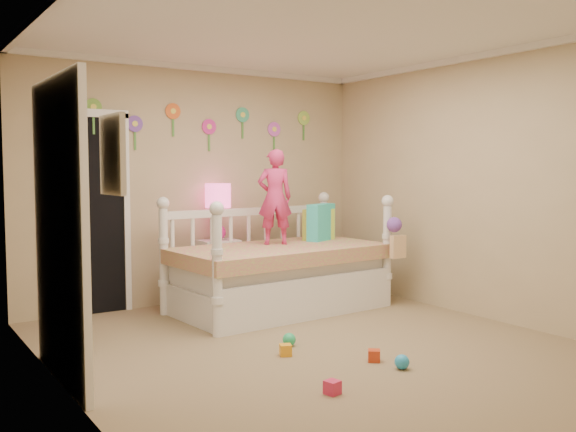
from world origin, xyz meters
TOP-DOWN VIEW (x-y plane):
  - floor at (0.00, 0.00)m, footprint 4.00×4.50m
  - ceiling at (0.00, 0.00)m, footprint 4.00×4.50m
  - back_wall at (0.00, 2.25)m, footprint 4.00×0.01m
  - left_wall at (-2.00, 0.00)m, footprint 0.01×4.50m
  - right_wall at (2.00, 0.00)m, footprint 0.01×4.50m
  - crown_molding at (0.00, 0.00)m, footprint 4.00×4.50m
  - daybed at (0.48, 1.36)m, footprint 2.31×1.35m
  - pillow_turquoise at (1.16, 1.54)m, footprint 0.43×0.30m
  - pillow_lime at (1.15, 1.58)m, footprint 0.38×0.17m
  - child at (0.52, 1.50)m, footprint 0.43×0.36m
  - nightstand at (0.14, 2.07)m, footprint 0.42×0.32m
  - table_lamp at (0.14, 2.07)m, footprint 0.28×0.28m
  - closet_doorway at (-1.25, 2.23)m, footprint 0.90×0.04m
  - flower_decals at (-0.09, 2.24)m, footprint 3.40×0.02m
  - mirror_closet at (-1.96, 0.30)m, footprint 0.07×1.30m
  - wall_picture at (-1.97, -0.90)m, footprint 0.05×0.34m
  - hanging_bag at (1.55, 0.75)m, footprint 0.20×0.16m
  - toy_scatter at (-0.17, -0.39)m, footprint 0.99×1.41m

SIDE VIEW (x-z plane):
  - floor at x=0.00m, z-range -0.01..0.01m
  - toy_scatter at x=-0.17m, z-range 0.00..0.11m
  - nightstand at x=0.14m, z-range 0.00..0.69m
  - daybed at x=0.48m, z-range 0.00..1.21m
  - hanging_bag at x=1.55m, z-range 0.56..0.92m
  - pillow_lime at x=1.15m, z-range 0.67..1.02m
  - pillow_turquoise at x=1.16m, z-range 0.67..1.08m
  - closet_doorway at x=-1.25m, z-range 0.00..2.07m
  - mirror_closet at x=-1.96m, z-range 0.00..2.10m
  - table_lamp at x=0.14m, z-range 0.79..1.41m
  - child at x=0.52m, z-range 0.67..1.68m
  - back_wall at x=0.00m, z-range 0.00..2.60m
  - left_wall at x=-2.00m, z-range 0.00..2.60m
  - right_wall at x=2.00m, z-range 0.00..2.60m
  - wall_picture at x=-1.97m, z-range 1.34..1.76m
  - flower_decals at x=-0.09m, z-range 1.69..2.19m
  - crown_molding at x=0.00m, z-range 2.54..2.60m
  - ceiling at x=0.00m, z-range 2.60..2.60m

